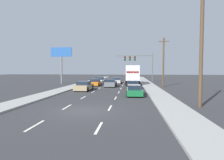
{
  "coord_description": "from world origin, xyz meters",
  "views": [
    {
      "loc": [
        3.34,
        -13.17,
        2.95
      ],
      "look_at": [
        0.18,
        17.19,
        1.24
      ],
      "focal_mm": 30.44,
      "sensor_mm": 36.0,
      "label": 1
    }
  ],
  "objects_px": {
    "traffic_signal_mast": "(136,60)",
    "roadside_billboard": "(61,58)",
    "car_white": "(100,80)",
    "car_green": "(134,90)",
    "utility_pole_near": "(202,38)",
    "box_truck": "(132,74)",
    "utility_pole_mid": "(163,62)",
    "car_black": "(133,85)",
    "car_tan": "(84,86)",
    "car_orange": "(95,82)",
    "car_silver": "(117,81)",
    "car_gray": "(111,83)"
  },
  "relations": [
    {
      "from": "traffic_signal_mast",
      "to": "roadside_billboard",
      "type": "distance_m",
      "value": 16.79
    },
    {
      "from": "car_white",
      "to": "car_green",
      "type": "relative_size",
      "value": 0.93
    },
    {
      "from": "utility_pole_near",
      "to": "roadside_billboard",
      "type": "xyz_separation_m",
      "value": [
        -19.47,
        21.84,
        -0.05
      ]
    },
    {
      "from": "box_truck",
      "to": "utility_pole_mid",
      "type": "relative_size",
      "value": 1.0
    },
    {
      "from": "car_green",
      "to": "box_truck",
      "type": "bearing_deg",
      "value": 90.6
    },
    {
      "from": "traffic_signal_mast",
      "to": "utility_pole_near",
      "type": "distance_m",
      "value": 29.56
    },
    {
      "from": "car_black",
      "to": "utility_pole_mid",
      "type": "xyz_separation_m",
      "value": [
        5.17,
        4.07,
        3.69
      ]
    },
    {
      "from": "car_tan",
      "to": "utility_pole_near",
      "type": "relative_size",
      "value": 0.42
    },
    {
      "from": "car_tan",
      "to": "roadside_billboard",
      "type": "bearing_deg",
      "value": 123.98
    },
    {
      "from": "car_orange",
      "to": "utility_pole_mid",
      "type": "relative_size",
      "value": 0.5
    },
    {
      "from": "car_white",
      "to": "traffic_signal_mast",
      "type": "bearing_deg",
      "value": 28.61
    },
    {
      "from": "car_tan",
      "to": "car_black",
      "type": "distance_m",
      "value": 7.45
    },
    {
      "from": "car_orange",
      "to": "car_silver",
      "type": "relative_size",
      "value": 0.92
    },
    {
      "from": "car_green",
      "to": "car_gray",
      "type": "bearing_deg",
      "value": 110.28
    },
    {
      "from": "car_white",
      "to": "box_truck",
      "type": "height_order",
      "value": "box_truck"
    },
    {
      "from": "roadside_billboard",
      "to": "utility_pole_mid",
      "type": "bearing_deg",
      "value": -11.88
    },
    {
      "from": "car_tan",
      "to": "utility_pole_near",
      "type": "xyz_separation_m",
      "value": [
        12.01,
        -10.77,
        4.78
      ]
    },
    {
      "from": "car_gray",
      "to": "utility_pole_mid",
      "type": "relative_size",
      "value": 0.56
    },
    {
      "from": "car_gray",
      "to": "car_green",
      "type": "relative_size",
      "value": 0.97
    },
    {
      "from": "car_green",
      "to": "utility_pole_mid",
      "type": "xyz_separation_m",
      "value": [
        5.05,
        11.19,
        3.72
      ]
    },
    {
      "from": "utility_pole_mid",
      "to": "box_truck",
      "type": "bearing_deg",
      "value": 139.53
    },
    {
      "from": "car_white",
      "to": "roadside_billboard",
      "type": "bearing_deg",
      "value": -156.66
    },
    {
      "from": "car_orange",
      "to": "utility_pole_near",
      "type": "relative_size",
      "value": 0.4
    },
    {
      "from": "utility_pole_near",
      "to": "car_green",
      "type": "bearing_deg",
      "value": 127.52
    },
    {
      "from": "car_gray",
      "to": "car_white",
      "type": "bearing_deg",
      "value": 112.52
    },
    {
      "from": "car_green",
      "to": "car_black",
      "type": "bearing_deg",
      "value": 90.95
    },
    {
      "from": "car_black",
      "to": "car_orange",
      "type": "bearing_deg",
      "value": 143.26
    },
    {
      "from": "car_orange",
      "to": "roadside_billboard",
      "type": "relative_size",
      "value": 0.56
    },
    {
      "from": "utility_pole_near",
      "to": "car_white",
      "type": "bearing_deg",
      "value": 116.02
    },
    {
      "from": "car_orange",
      "to": "car_black",
      "type": "distance_m",
      "value": 8.47
    },
    {
      "from": "car_orange",
      "to": "car_green",
      "type": "xyz_separation_m",
      "value": [
        6.91,
        -12.18,
        -0.02
      ]
    },
    {
      "from": "box_truck",
      "to": "utility_pole_near",
      "type": "height_order",
      "value": "utility_pole_near"
    },
    {
      "from": "box_truck",
      "to": "utility_pole_near",
      "type": "xyz_separation_m",
      "value": [
        5.19,
        -22.18,
        3.26
      ]
    },
    {
      "from": "car_black",
      "to": "traffic_signal_mast",
      "type": "relative_size",
      "value": 0.48
    },
    {
      "from": "car_green",
      "to": "roadside_billboard",
      "type": "height_order",
      "value": "roadside_billboard"
    },
    {
      "from": "roadside_billboard",
      "to": "car_orange",
      "type": "bearing_deg",
      "value": -22.39
    },
    {
      "from": "car_black",
      "to": "car_green",
      "type": "bearing_deg",
      "value": -89.05
    },
    {
      "from": "utility_pole_mid",
      "to": "roadside_billboard",
      "type": "xyz_separation_m",
      "value": [
        -19.49,
        4.1,
        1.05
      ]
    },
    {
      "from": "car_silver",
      "to": "box_truck",
      "type": "xyz_separation_m",
      "value": [
        3.31,
        -2.77,
        1.55
      ]
    },
    {
      "from": "car_orange",
      "to": "car_silver",
      "type": "height_order",
      "value": "car_orange"
    },
    {
      "from": "utility_pole_mid",
      "to": "roadside_billboard",
      "type": "distance_m",
      "value": 19.94
    },
    {
      "from": "utility_pole_near",
      "to": "utility_pole_mid",
      "type": "relative_size",
      "value": 1.26
    },
    {
      "from": "utility_pole_near",
      "to": "roadside_billboard",
      "type": "relative_size",
      "value": 1.42
    },
    {
      "from": "traffic_signal_mast",
      "to": "utility_pole_near",
      "type": "relative_size",
      "value": 0.8
    },
    {
      "from": "car_tan",
      "to": "roadside_billboard",
      "type": "xyz_separation_m",
      "value": [
        -7.46,
        11.07,
        4.72
      ]
    },
    {
      "from": "car_gray",
      "to": "utility_pole_near",
      "type": "bearing_deg",
      "value": -62.41
    },
    {
      "from": "traffic_signal_mast",
      "to": "utility_pole_mid",
      "type": "xyz_separation_m",
      "value": [
        4.42,
        -11.49,
        -0.81
      ]
    },
    {
      "from": "car_white",
      "to": "car_gray",
      "type": "height_order",
      "value": "car_white"
    },
    {
      "from": "box_truck",
      "to": "car_green",
      "type": "distance_m",
      "value": 15.71
    },
    {
      "from": "car_gray",
      "to": "roadside_billboard",
      "type": "relative_size",
      "value": 0.62
    }
  ]
}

